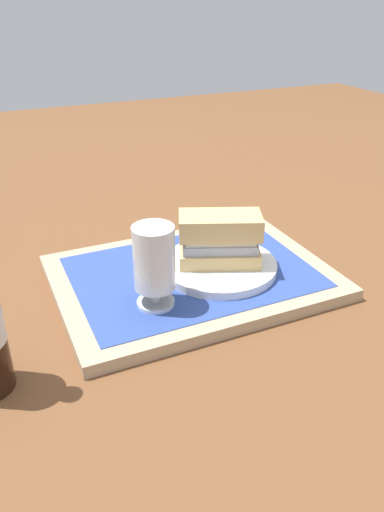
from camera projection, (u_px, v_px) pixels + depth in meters
ground_plane at (192, 282)px, 0.83m from camera, size 3.00×3.00×0.00m
tray at (192, 277)px, 0.83m from camera, size 0.44×0.32×0.02m
placemat at (192, 272)px, 0.82m from camera, size 0.38×0.27×0.00m
plate at (219, 266)px, 0.83m from camera, size 0.19×0.19×0.01m
sandwich at (218, 239)px, 0.80m from camera, size 0.14×0.11×0.08m
beer_glass at (154, 262)px, 0.71m from camera, size 0.06×0.06×0.12m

